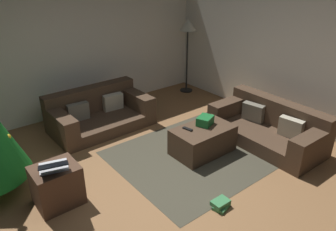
% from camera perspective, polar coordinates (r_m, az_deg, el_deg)
% --- Properties ---
extents(ground_plane, '(6.40, 6.40, 0.00)m').
position_cam_1_polar(ground_plane, '(4.09, -1.39, -14.56)').
color(ground_plane, brown).
extents(rear_partition, '(6.40, 0.12, 2.60)m').
position_cam_1_polar(rear_partition, '(6.10, -20.03, 11.31)').
color(rear_partition, silver).
rests_on(rear_partition, ground_plane).
extents(corner_partition, '(0.12, 6.40, 2.60)m').
position_cam_1_polar(corner_partition, '(5.77, 24.57, 9.81)').
color(corner_partition, silver).
rests_on(corner_partition, ground_plane).
extents(couch_left, '(1.71, 0.98, 0.67)m').
position_cam_1_polar(couch_left, '(5.77, -12.31, 0.45)').
color(couch_left, '#473323').
rests_on(couch_left, ground_plane).
extents(couch_right, '(0.89, 1.80, 0.66)m').
position_cam_1_polar(couch_right, '(5.39, 17.56, -1.99)').
color(couch_right, '#473323').
rests_on(couch_right, ground_plane).
extents(ottoman, '(0.92, 0.57, 0.41)m').
position_cam_1_polar(ottoman, '(4.90, 6.20, -4.38)').
color(ottoman, '#473323').
rests_on(ottoman, ground_plane).
extents(gift_box, '(0.31, 0.28, 0.13)m').
position_cam_1_polar(gift_box, '(4.88, 6.62, -0.91)').
color(gift_box, '#19662D').
rests_on(gift_box, ottoman).
extents(tv_remote, '(0.08, 0.17, 0.02)m').
position_cam_1_polar(tv_remote, '(4.73, 3.51, -2.41)').
color(tv_remote, black).
rests_on(tv_remote, ottoman).
extents(side_table, '(0.52, 0.44, 0.50)m').
position_cam_1_polar(side_table, '(4.09, -19.16, -11.66)').
color(side_table, '#4C3323').
rests_on(side_table, ground_plane).
extents(laptop, '(0.42, 0.49, 0.19)m').
position_cam_1_polar(laptop, '(3.87, -19.73, -8.51)').
color(laptop, silver).
rests_on(laptop, side_table).
extents(book_stack, '(0.24, 0.20, 0.10)m').
position_cam_1_polar(book_stack, '(3.98, 9.40, -15.33)').
color(book_stack, '#387A47').
rests_on(book_stack, ground_plane).
extents(corner_lamp, '(0.36, 0.36, 1.60)m').
position_cam_1_polar(corner_lamp, '(7.01, 3.53, 14.89)').
color(corner_lamp, black).
rests_on(corner_lamp, ground_plane).
extents(area_rug, '(2.60, 2.00, 0.01)m').
position_cam_1_polar(area_rug, '(5.00, 6.09, -6.41)').
color(area_rug, '#403C2E').
rests_on(area_rug, ground_plane).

